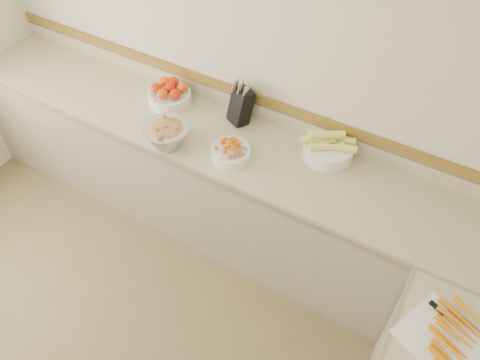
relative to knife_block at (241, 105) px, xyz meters
The scene contains 8 objects.
back_wall 0.30m from the knife_block, 109.73° to the left, with size 4.00×4.00×0.00m, color beige.
counter_back 0.61m from the knife_block, 99.69° to the right, with size 4.00×0.65×1.08m.
knife_block is the anchor object (origin of this frame).
tomato_bowl 0.53m from the knife_block, behind, with size 0.30×0.30×0.15m.
cherry_tomato_bowl 0.36m from the knife_block, 69.95° to the right, with size 0.24×0.24×0.14m.
corn_bowl 0.63m from the knife_block, ahead, with size 0.34×0.31×0.18m.
rhubarb_bowl 0.51m from the knife_block, 123.54° to the right, with size 0.29×0.29×0.16m.
cutting_board 1.78m from the knife_block, 28.37° to the right, with size 0.50×0.45×0.06m.
Camera 1 is at (1.24, -0.17, 2.92)m, focal length 35.00 mm.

